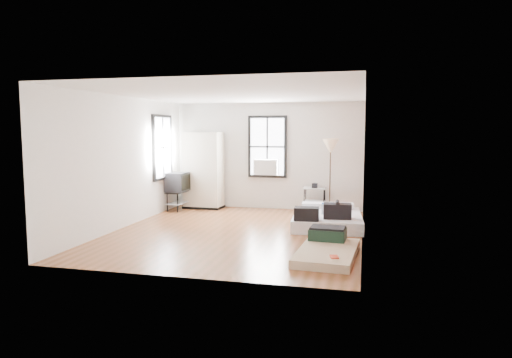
% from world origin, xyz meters
% --- Properties ---
extents(ground, '(6.00, 6.00, 0.00)m').
position_xyz_m(ground, '(0.00, 0.00, 0.00)').
color(ground, brown).
rests_on(ground, ground).
extents(room_shell, '(5.02, 6.02, 2.80)m').
position_xyz_m(room_shell, '(0.23, 0.36, 1.74)').
color(room_shell, silver).
rests_on(room_shell, ground).
extents(mattress_main, '(1.58, 2.06, 0.63)m').
position_xyz_m(mattress_main, '(1.75, 1.03, 0.17)').
color(mattress_main, white).
rests_on(mattress_main, ground).
extents(mattress_bare, '(1.03, 1.78, 0.37)m').
position_xyz_m(mattress_bare, '(1.94, -1.30, 0.11)').
color(mattress_bare, tan).
rests_on(mattress_bare, ground).
extents(wardrobe, '(1.06, 0.64, 2.03)m').
position_xyz_m(wardrobe, '(-1.68, 2.65, 1.01)').
color(wardrobe, black).
rests_on(wardrobe, ground).
extents(side_table, '(0.57, 0.46, 0.74)m').
position_xyz_m(side_table, '(1.29, 2.72, 0.50)').
color(side_table, black).
rests_on(side_table, ground).
extents(floor_lamp, '(0.40, 0.40, 1.87)m').
position_xyz_m(floor_lamp, '(1.68, 2.63, 1.61)').
color(floor_lamp, black).
rests_on(floor_lamp, ground).
extents(tv_stand, '(0.53, 0.73, 0.99)m').
position_xyz_m(tv_stand, '(-2.21, 2.13, 0.71)').
color(tv_stand, black).
rests_on(tv_stand, ground).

